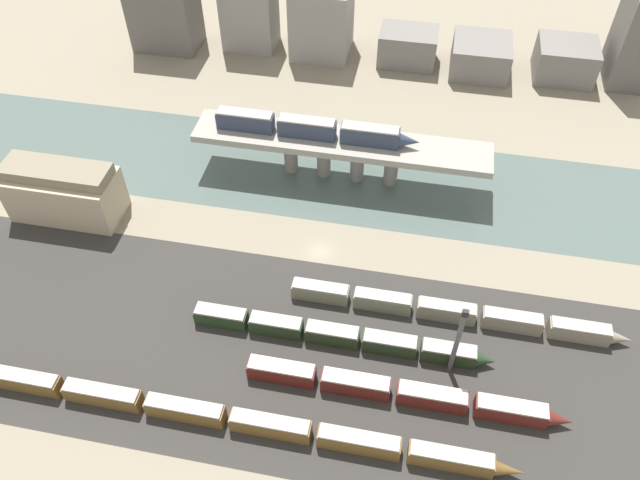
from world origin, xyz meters
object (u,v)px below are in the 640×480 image
at_px(train_on_bridge, 314,129).
at_px(train_yard_mid, 402,392).
at_px(train_yard_far, 339,336).
at_px(train_yard_near, 194,412).
at_px(train_yard_outer, 454,312).
at_px(signal_tower, 457,342).
at_px(warehouse_building, 64,191).

xyz_separation_m(train_on_bridge, train_yard_mid, (24.62, -51.24, -10.30)).
relative_size(train_yard_mid, train_yard_far, 1.00).
relative_size(train_yard_near, train_yard_far, 1.91).
xyz_separation_m(train_on_bridge, train_yard_outer, (31.94, -33.79, -10.34)).
relative_size(train_yard_near, train_yard_mid, 1.92).
height_order(train_on_bridge, train_yard_near, train_on_bridge).
height_order(train_on_bridge, train_yard_mid, train_on_bridge).
distance_m(train_yard_near, train_yard_far, 27.00).
bearing_deg(train_on_bridge, signal_tower, -54.33).
relative_size(warehouse_building, signal_tower, 1.33).
xyz_separation_m(train_on_bridge, train_yard_near, (-7.00, -60.79, -10.31)).
xyz_separation_m(train_yard_near, signal_tower, (38.94, 16.28, 6.57)).
distance_m(warehouse_building, signal_tower, 82.28).
relative_size(train_yard_far, train_yard_outer, 0.88).
distance_m(train_yard_mid, signal_tower, 11.91).
bearing_deg(warehouse_building, train_yard_mid, -22.42).
bearing_deg(train_yard_outer, train_yard_far, -155.50).
relative_size(train_yard_far, signal_tower, 3.16).
xyz_separation_m(train_on_bridge, warehouse_building, (-47.07, -21.67, -6.22)).
relative_size(train_yard_near, train_yard_outer, 1.67).
relative_size(train_yard_mid, train_yard_outer, 0.87).
xyz_separation_m(train_yard_near, train_yard_far, (19.85, 18.30, -0.05)).
bearing_deg(train_yard_far, train_yard_mid, -36.63).
height_order(train_on_bridge, train_yard_far, train_on_bridge).
height_order(train_on_bridge, train_yard_outer, train_on_bridge).
relative_size(train_on_bridge, train_yard_near, 0.43).
relative_size(train_on_bridge, warehouse_building, 1.95).
bearing_deg(signal_tower, train_yard_mid, -137.41).
bearing_deg(train_yard_near, train_on_bridge, 83.43).
bearing_deg(train_on_bridge, train_yard_far, -73.18).
bearing_deg(signal_tower, warehouse_building, 163.88).
height_order(train_yard_far, warehouse_building, warehouse_building).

